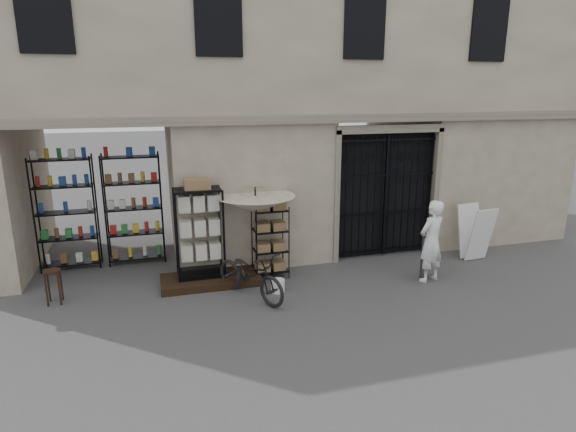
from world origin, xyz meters
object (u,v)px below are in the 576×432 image
object	(u,v)px
market_umbrella	(255,200)
steel_bollard	(425,258)
display_cabinet	(200,237)
bicycle	(251,297)
wooden_stool	(54,286)
shopkeeper	(428,280)
easel_sign	(475,233)
wire_rack	(270,242)
white_bucket	(278,286)

from	to	relation	value
market_umbrella	steel_bollard	distance (m)	3.73
display_cabinet	bicycle	distance (m)	1.63
wooden_stool	steel_bollard	distance (m)	7.28
bicycle	shopkeeper	world-z (taller)	bicycle
steel_bollard	shopkeeper	distance (m)	0.47
bicycle	easel_sign	distance (m)	5.51
bicycle	wooden_stool	distance (m)	3.64
bicycle	wooden_stool	size ratio (longest dim) A/B	2.73
wire_rack	steel_bollard	world-z (taller)	wire_rack
wooden_stool	shopkeeper	xyz separation A→B (m)	(7.26, -0.93, -0.34)
steel_bollard	shopkeeper	world-z (taller)	steel_bollard
wire_rack	easel_sign	bearing A→B (deg)	-4.10
bicycle	white_bucket	bearing A→B (deg)	-19.77
steel_bollard	shopkeeper	xyz separation A→B (m)	(0.02, -0.16, -0.45)
market_umbrella	white_bucket	xyz separation A→B (m)	(0.23, -0.89, -1.55)
bicycle	shopkeeper	bearing A→B (deg)	-32.79
wire_rack	steel_bollard	distance (m)	3.24
wire_rack	white_bucket	size ratio (longest dim) A/B	5.77
display_cabinet	wire_rack	xyz separation A→B (m)	(1.44, -0.08, -0.20)
white_bucket	shopkeeper	size ratio (longest dim) A/B	0.16
bicycle	steel_bollard	world-z (taller)	bicycle
steel_bollard	easel_sign	distance (m)	1.88
market_umbrella	bicycle	bearing A→B (deg)	-108.42
bicycle	steel_bollard	bearing A→B (deg)	-30.36
market_umbrella	wooden_stool	xyz separation A→B (m)	(-3.87, -0.25, -1.33)
wire_rack	shopkeeper	bearing A→B (deg)	-20.94
market_umbrella	shopkeeper	distance (m)	3.96
bicycle	wooden_stool	bearing A→B (deg)	138.26
wooden_stool	shopkeeper	size ratio (longest dim) A/B	0.38
wooden_stool	wire_rack	bearing A→B (deg)	2.78
white_bucket	wooden_stool	bearing A→B (deg)	171.10
market_umbrella	shopkeeper	bearing A→B (deg)	-19.14
market_umbrella	bicycle	world-z (taller)	market_umbrella
market_umbrella	white_bucket	world-z (taller)	market_umbrella
display_cabinet	wooden_stool	world-z (taller)	display_cabinet
display_cabinet	market_umbrella	xyz separation A→B (m)	(1.15, -0.03, 0.71)
wire_rack	market_umbrella	world-z (taller)	market_umbrella
bicycle	easel_sign	bearing A→B (deg)	-22.83
bicycle	shopkeeper	distance (m)	3.73
display_cabinet	wooden_stool	bearing A→B (deg)	-159.83
white_bucket	wooden_stool	distance (m)	4.15
wire_rack	market_umbrella	size ratio (longest dim) A/B	0.67
display_cabinet	steel_bollard	xyz separation A→B (m)	(4.52, -1.05, -0.52)
easel_sign	bicycle	bearing A→B (deg)	-178.11
wooden_stool	white_bucket	bearing A→B (deg)	-8.90
display_cabinet	shopkeeper	distance (m)	4.80
market_umbrella	shopkeeper	xyz separation A→B (m)	(3.39, -1.18, -1.68)
shopkeeper	easel_sign	size ratio (longest dim) A/B	1.37
wire_rack	steel_bollard	size ratio (longest dim) A/B	1.74
wire_rack	white_bucket	world-z (taller)	wire_rack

